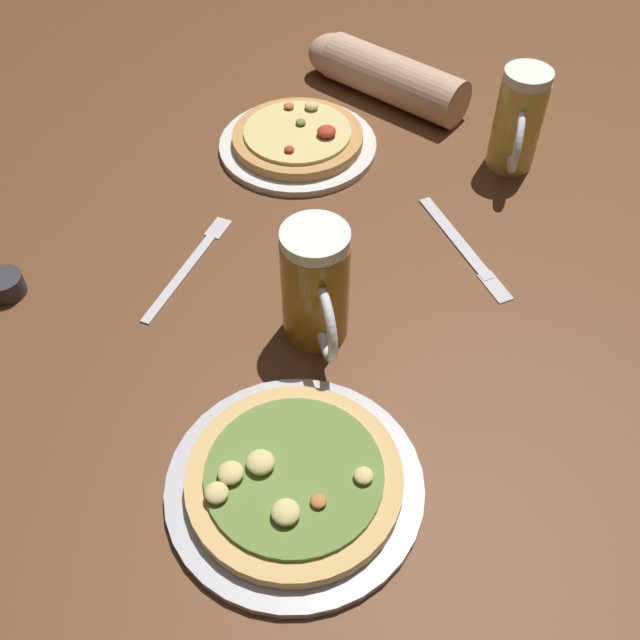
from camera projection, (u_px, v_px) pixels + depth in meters
name	position (u px, v px, depth m)	size (l,w,h in m)	color
ground_plane	(320.00, 337.00, 0.99)	(2.40, 2.40, 0.03)	brown
pizza_plate_near	(294.00, 482.00, 0.81)	(0.29, 0.29, 0.05)	#B2B2B7
pizza_plate_far	(298.00, 140.00, 1.23)	(0.27, 0.27, 0.05)	silver
beer_mug_dark	(315.00, 289.00, 0.91)	(0.10, 0.14, 0.17)	#9E6619
beer_mug_amber	(518.00, 122.00, 1.15)	(0.08, 0.14, 0.17)	gold
ramekin_butter	(5.00, 285.00, 1.01)	(0.05, 0.05, 0.03)	#333338
fork_left	(189.00, 264.00, 1.05)	(0.05, 0.23, 0.01)	silver
knife_right	(464.00, 247.00, 1.08)	(0.17, 0.20, 0.01)	silver
diner_arm	(379.00, 73.00, 1.32)	(0.32, 0.19, 0.08)	tan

